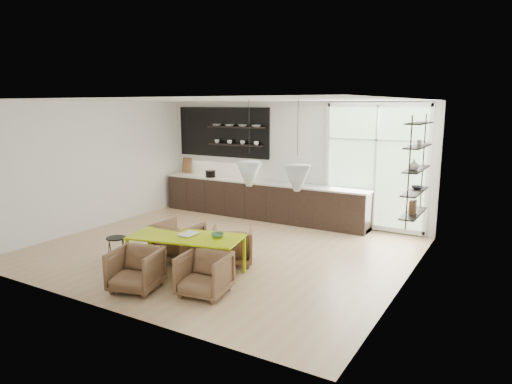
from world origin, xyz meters
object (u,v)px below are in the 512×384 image
armchair_front_right (205,274)px  armchair_back_right (233,245)px  dining_table (186,239)px  wire_stool (117,246)px  armchair_front_left (136,270)px  armchair_back_left (178,241)px

armchair_front_right → armchair_back_right: bearing=97.6°
dining_table → wire_stool: bearing=173.5°
dining_table → armchair_front_left: bearing=-119.8°
dining_table → armchair_back_right: size_ratio=2.74×
armchair_front_right → armchair_back_left: bearing=134.3°
dining_table → armchair_front_left: dining_table is taller
dining_table → wire_stool: 1.52m
armchair_back_right → dining_table: bearing=38.8°
armchair_back_right → armchair_front_left: 1.87m
armchair_front_left → armchair_front_right: 1.09m
dining_table → armchair_back_left: 0.86m
armchair_back_right → wire_stool: armchair_back_right is taller
dining_table → armchair_back_right: bearing=55.7°
armchair_back_left → armchair_front_right: size_ratio=1.09×
armchair_back_left → armchair_front_right: bearing=144.0°
armchair_back_right → wire_stool: bearing=-0.1°
dining_table → armchair_back_right: 0.99m
armchair_front_left → armchair_front_right: bearing=5.4°
dining_table → wire_stool: size_ratio=4.20×
armchair_back_left → armchair_front_right: armchair_back_left is taller
armchair_back_left → wire_stool: armchair_back_left is taller
armchair_back_left → armchair_front_left: 1.46m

